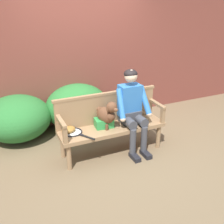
% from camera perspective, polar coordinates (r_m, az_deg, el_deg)
% --- Properties ---
extents(ground_plane, '(40.00, 40.00, 0.00)m').
position_cam_1_polar(ground_plane, '(4.51, -0.00, -8.32)').
color(ground_plane, brown).
extents(brick_garden_fence, '(8.00, 0.30, 2.67)m').
position_cam_1_polar(brick_garden_fence, '(5.37, -6.89, 12.17)').
color(brick_garden_fence, brown).
rests_on(brick_garden_fence, ground).
extents(hedge_bush_mid_left, '(1.17, 1.16, 0.78)m').
position_cam_1_polar(hedge_bush_mid_left, '(5.03, -19.23, -1.20)').
color(hedge_bush_mid_left, '#286B2D').
rests_on(hedge_bush_mid_left, ground).
extents(hedge_bush_far_left, '(1.19, 1.04, 0.85)m').
position_cam_1_polar(hedge_bush_far_left, '(5.19, -7.27, 1.17)').
color(hedge_bush_far_left, '#286B2D').
rests_on(hedge_bush_far_left, ground).
extents(garden_bench, '(1.69, 0.48, 0.46)m').
position_cam_1_polar(garden_bench, '(4.32, -0.00, -3.80)').
color(garden_bench, '#93704C').
rests_on(garden_bench, ground).
extents(bench_backrest, '(1.73, 0.06, 0.50)m').
position_cam_1_polar(bench_backrest, '(4.36, -1.14, 1.06)').
color(bench_backrest, '#93704C').
rests_on(bench_backrest, garden_bench).
extents(bench_armrest_left_end, '(0.06, 0.48, 0.28)m').
position_cam_1_polar(bench_armrest_left_end, '(3.90, -10.33, -3.09)').
color(bench_armrest_left_end, '#93704C').
rests_on(bench_armrest_left_end, garden_bench).
extents(bench_armrest_right_end, '(0.06, 0.48, 0.28)m').
position_cam_1_polar(bench_armrest_right_end, '(4.50, 9.83, 0.71)').
color(bench_armrest_right_end, '#93704C').
rests_on(bench_armrest_right_end, garden_bench).
extents(person_seated, '(0.56, 0.64, 1.33)m').
position_cam_1_polar(person_seated, '(4.30, 4.17, 0.95)').
color(person_seated, black).
rests_on(person_seated, ground).
extents(dog_on_bench, '(0.31, 0.45, 0.46)m').
position_cam_1_polar(dog_on_bench, '(4.16, -1.03, -0.44)').
color(dog_on_bench, brown).
rests_on(dog_on_bench, garden_bench).
extents(tennis_racket, '(0.43, 0.56, 0.03)m').
position_cam_1_polar(tennis_racket, '(4.13, -7.94, -4.29)').
color(tennis_racket, black).
rests_on(tennis_racket, garden_bench).
extents(baseball_glove, '(0.26, 0.23, 0.09)m').
position_cam_1_polar(baseball_glove, '(4.15, -9.11, -3.66)').
color(baseball_glove, '#9E6B2D').
rests_on(baseball_glove, garden_bench).
extents(sports_bag, '(0.30, 0.23, 0.14)m').
position_cam_1_polar(sports_bag, '(4.25, -1.71, -2.25)').
color(sports_bag, '#2D8E42').
rests_on(sports_bag, garden_bench).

